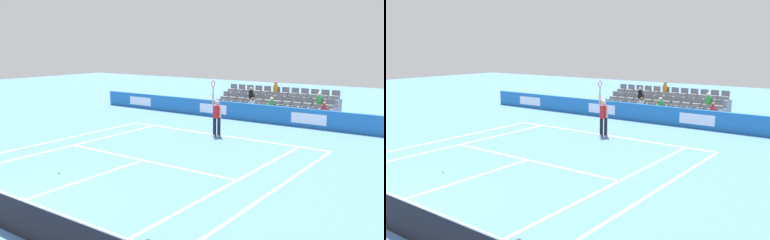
% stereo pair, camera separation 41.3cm
% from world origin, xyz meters
% --- Properties ---
extents(line_baseline, '(10.97, 0.10, 0.01)m').
position_xyz_m(line_baseline, '(0.00, -11.89, 0.00)').
color(line_baseline, white).
rests_on(line_baseline, ground).
extents(line_service, '(8.23, 0.10, 0.01)m').
position_xyz_m(line_service, '(0.00, -6.40, 0.00)').
color(line_service, white).
rests_on(line_service, ground).
extents(line_centre_service, '(0.10, 6.40, 0.01)m').
position_xyz_m(line_centre_service, '(0.00, -3.20, 0.00)').
color(line_centre_service, white).
rests_on(line_centre_service, ground).
extents(line_singles_sideline_left, '(0.10, 11.89, 0.01)m').
position_xyz_m(line_singles_sideline_left, '(4.12, -5.95, 0.00)').
color(line_singles_sideline_left, white).
rests_on(line_singles_sideline_left, ground).
extents(line_singles_sideline_right, '(0.10, 11.89, 0.01)m').
position_xyz_m(line_singles_sideline_right, '(-4.12, -5.95, 0.00)').
color(line_singles_sideline_right, white).
rests_on(line_singles_sideline_right, ground).
extents(line_doubles_sideline_left, '(0.10, 11.89, 0.01)m').
position_xyz_m(line_doubles_sideline_left, '(5.49, -5.95, 0.00)').
color(line_doubles_sideline_left, white).
rests_on(line_doubles_sideline_left, ground).
extents(line_doubles_sideline_right, '(0.10, 11.89, 0.01)m').
position_xyz_m(line_doubles_sideline_right, '(-5.49, -5.95, 0.00)').
color(line_doubles_sideline_right, white).
rests_on(line_doubles_sideline_right, ground).
extents(line_centre_mark, '(0.10, 0.20, 0.01)m').
position_xyz_m(line_centre_mark, '(0.00, -11.79, 0.00)').
color(line_centre_mark, white).
rests_on(line_centre_mark, ground).
extents(sponsor_barrier, '(23.99, 0.22, 1.01)m').
position_xyz_m(sponsor_barrier, '(0.00, -16.18, 0.51)').
color(sponsor_barrier, '#1E66AD').
rests_on(sponsor_barrier, ground).
extents(tennis_player, '(0.53, 0.37, 2.85)m').
position_xyz_m(tennis_player, '(-0.07, -11.59, 0.99)').
color(tennis_player, black).
rests_on(tennis_player, ground).
extents(stadium_stand, '(7.44, 2.85, 2.11)m').
position_xyz_m(stadium_stand, '(-0.01, -18.49, 0.54)').
color(stadium_stand, gray).
rests_on(stadium_stand, ground).
extents(loose_tennis_ball, '(0.07, 0.07, 0.07)m').
position_xyz_m(loose_tennis_ball, '(1.24, -3.49, 0.03)').
color(loose_tennis_ball, '#D1E533').
rests_on(loose_tennis_ball, ground).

